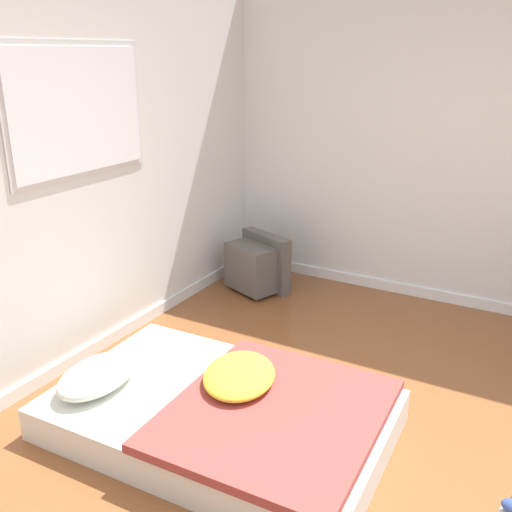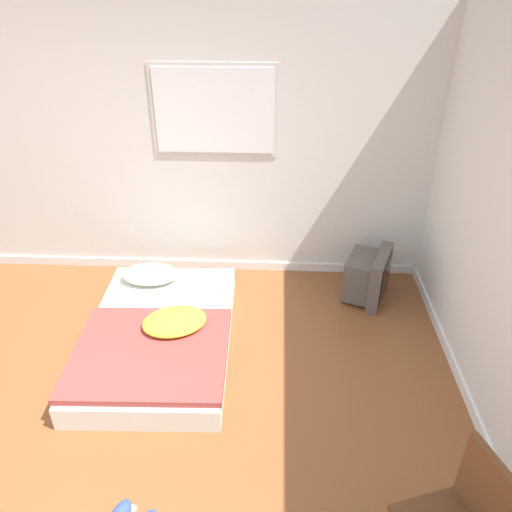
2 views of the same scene
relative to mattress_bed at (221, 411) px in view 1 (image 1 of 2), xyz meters
The scene contains 3 objects.
wall_back 1.72m from the mattress_bed, 97.82° to the left, with size 7.50×0.08×2.60m.
mattress_bed is the anchor object (origin of this frame).
crt_tv 1.98m from the mattress_bed, 23.46° to the left, with size 0.50×0.58×0.49m.
Camera 1 is at (-2.02, -0.25, 1.97)m, focal length 40.00 mm.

